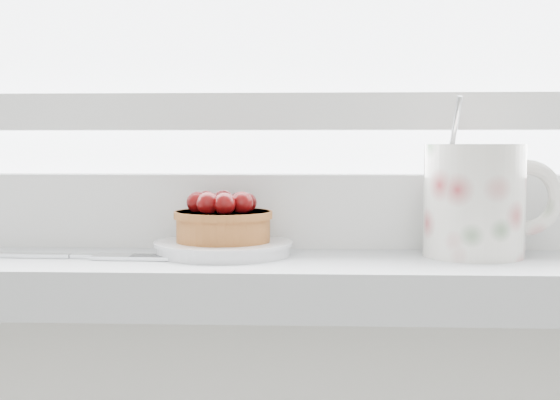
# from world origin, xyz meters

# --- Properties ---
(saucer) EXTENTS (0.12, 0.12, 0.01)m
(saucer) POSITION_xyz_m (-0.08, 1.90, 0.95)
(saucer) COLOR silver
(saucer) RESTS_ON windowsill
(raspberry_tart) EXTENTS (0.09, 0.09, 0.05)m
(raspberry_tart) POSITION_xyz_m (-0.08, 1.90, 0.97)
(raspberry_tart) COLOR brown
(raspberry_tart) RESTS_ON saucer
(floral_mug) EXTENTS (0.13, 0.10, 0.14)m
(floral_mug) POSITION_xyz_m (0.15, 1.90, 0.99)
(floral_mug) COLOR white
(floral_mug) RESTS_ON windowsill
(fork) EXTENTS (0.21, 0.03, 0.00)m
(fork) POSITION_xyz_m (-0.22, 1.88, 0.94)
(fork) COLOR silver
(fork) RESTS_ON windowsill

